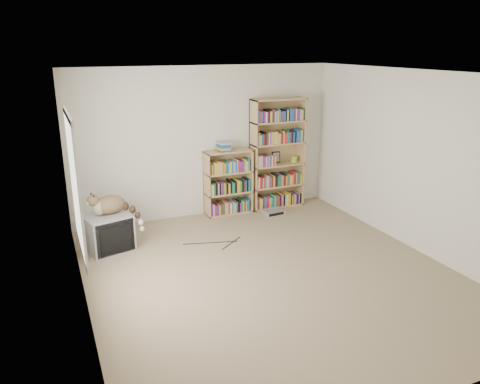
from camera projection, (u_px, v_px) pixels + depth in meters
name	position (u px, v px, depth m)	size (l,w,h in m)	color
floor	(271.00, 274.00, 5.99)	(4.50, 5.00, 0.01)	tan
wall_back	(205.00, 142.00, 7.81)	(4.50, 0.02, 2.50)	silver
wall_front	(429.00, 268.00, 3.42)	(4.50, 0.02, 2.50)	silver
wall_left	(77.00, 205.00, 4.77)	(0.02, 5.00, 2.50)	silver
wall_right	(419.00, 163.00, 6.46)	(0.02, 5.00, 2.50)	silver
ceiling	(276.00, 74.00, 5.24)	(4.50, 5.00, 0.02)	white
window	(75.00, 185.00, 4.91)	(0.02, 1.22, 1.52)	white
crt_tv	(108.00, 232.00, 6.65)	(0.72, 0.68, 0.52)	#9B9B9E
cat	(114.00, 207.00, 6.61)	(0.76, 0.50, 0.57)	#362416
bookcase_tall	(277.00, 157.00, 8.27)	(0.97, 0.30, 1.94)	tan
bookcase_short	(228.00, 185.00, 8.04)	(0.81, 0.30, 1.11)	tan
book_stack	(224.00, 146.00, 7.81)	(0.21, 0.28, 0.15)	red
green_mug	(294.00, 159.00, 8.39)	(0.10, 0.10, 0.11)	#88C839
framed_print	(276.00, 157.00, 8.35)	(0.15, 0.01, 0.20)	black
dvd_player	(274.00, 212.00, 8.11)	(0.35, 0.25, 0.08)	silver
wall_outlet	(73.00, 225.00, 6.77)	(0.01, 0.08, 0.13)	silver
floor_cables	(243.00, 234.00, 7.26)	(1.20, 0.70, 0.01)	black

